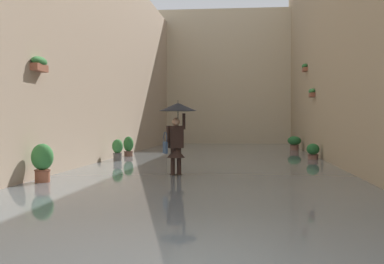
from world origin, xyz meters
name	(u,v)px	position (x,y,z in m)	size (l,w,h in m)	color
ground_plane	(215,162)	(0.00, -14.24, 0.00)	(71.19, 71.19, 0.00)	slate
flood_water	(215,161)	(0.00, -14.24, 0.04)	(8.99, 34.47, 0.08)	slate
building_facade_left	(351,21)	(-5.00, -14.23, 5.23)	(2.04, 32.47, 10.47)	tan
building_facade_right	(87,56)	(5.00, -14.23, 4.11)	(2.04, 32.47, 8.22)	tan
building_facade_far	(228,78)	(0.00, -29.37, 4.50)	(11.79, 1.80, 9.00)	beige
person_wading	(177,124)	(0.72, -8.72, 1.49)	(1.04, 1.04, 2.12)	#2D2319
potted_plant_far_left	(313,152)	(-3.76, -14.95, 0.37)	(0.50, 0.50, 0.69)	brown
potted_plant_near_right	(42,161)	(3.73, -6.75, 0.58)	(0.53, 0.53, 1.01)	#9E563D
potted_plant_far_right	(118,150)	(3.60, -13.46, 0.49)	(0.40, 0.40, 0.88)	#66605B
potted_plant_mid_right	(128,147)	(3.75, -15.88, 0.48)	(0.42, 0.42, 0.91)	brown
potted_plant_mid_left	(294,143)	(-3.63, -21.06, 0.47)	(0.68, 0.68, 0.79)	brown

